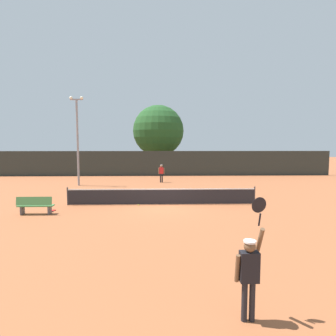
% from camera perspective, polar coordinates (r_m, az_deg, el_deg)
% --- Properties ---
extents(ground_plane, '(120.00, 120.00, 0.00)m').
position_cam_1_polar(ground_plane, '(16.51, -1.28, -7.67)').
color(ground_plane, '#9E5633').
extents(tennis_net, '(11.34, 0.08, 1.07)m').
position_cam_1_polar(tennis_net, '(16.40, -1.29, -5.92)').
color(tennis_net, '#232328').
rests_on(tennis_net, ground).
extents(perimeter_fence, '(39.40, 0.12, 2.86)m').
position_cam_1_polar(perimeter_fence, '(31.31, -1.43, 0.98)').
color(perimeter_fence, '#2D332D').
rests_on(perimeter_fence, ground).
extents(player_serving, '(0.68, 0.40, 2.55)m').
position_cam_1_polar(player_serving, '(6.08, 16.75, -19.41)').
color(player_serving, black).
rests_on(player_serving, ground).
extents(player_receiving, '(0.57, 0.25, 1.68)m').
position_cam_1_polar(player_receiving, '(25.76, -1.41, -0.77)').
color(player_receiving, red).
rests_on(player_receiving, ground).
extents(tennis_ball, '(0.07, 0.07, 0.07)m').
position_cam_1_polar(tennis_ball, '(16.32, -6.23, -7.72)').
color(tennis_ball, '#CCE033').
rests_on(tennis_ball, ground).
extents(spare_racket, '(0.28, 0.52, 0.04)m').
position_cam_1_polar(spare_racket, '(16.27, -23.04, -8.19)').
color(spare_racket, black).
rests_on(spare_racket, ground).
extents(courtside_bench, '(1.80, 0.44, 0.95)m').
position_cam_1_polar(courtside_bench, '(15.70, -26.12, -7.06)').
color(courtside_bench, '#478C4C').
rests_on(courtside_bench, ground).
extents(light_pole, '(1.18, 0.28, 7.74)m').
position_cam_1_polar(light_pole, '(25.02, -18.50, 6.60)').
color(light_pole, gray).
rests_on(light_pole, ground).
extents(large_tree, '(6.86, 6.86, 8.88)m').
position_cam_1_polar(large_tree, '(37.02, -2.04, 7.81)').
color(large_tree, brown).
rests_on(large_tree, ground).
extents(parked_car_near, '(2.35, 4.38, 1.69)m').
position_cam_1_polar(parked_car_near, '(40.83, -13.17, 0.87)').
color(parked_car_near, black).
rests_on(parked_car_near, ground).
extents(parked_car_mid, '(1.92, 4.21, 1.69)m').
position_cam_1_polar(parked_car_mid, '(37.76, -5.43, 0.65)').
color(parked_car_mid, red).
rests_on(parked_car_mid, ground).
extents(parked_car_far, '(2.44, 4.41, 1.69)m').
position_cam_1_polar(parked_car_far, '(39.87, 12.48, 0.79)').
color(parked_car_far, black).
rests_on(parked_car_far, ground).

